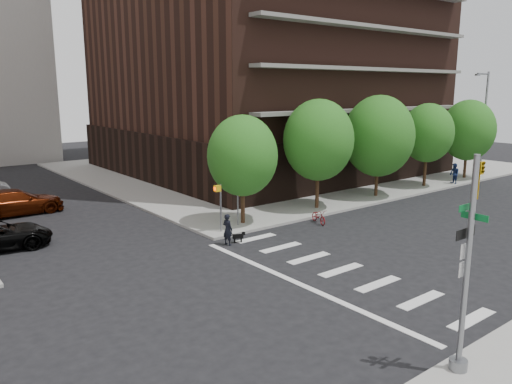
{
  "coord_description": "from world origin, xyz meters",
  "views": [
    {
      "loc": [
        -12.62,
        -13.87,
        7.79
      ],
      "look_at": [
        3.0,
        6.0,
        2.5
      ],
      "focal_mm": 35.0,
      "sensor_mm": 36.0,
      "label": 1
    }
  ],
  "objects_px": {
    "scooter": "(319,216)",
    "dog_walker": "(228,229)",
    "traffic_signal": "(466,282)",
    "parked_car_maroon": "(16,202)",
    "pedestrian_far": "(454,174)"
  },
  "relations": [
    {
      "from": "scooter",
      "to": "dog_walker",
      "type": "distance_m",
      "value": 6.56
    },
    {
      "from": "scooter",
      "to": "dog_walker",
      "type": "xyz_separation_m",
      "value": [
        -6.55,
        -0.07,
        0.38
      ]
    },
    {
      "from": "traffic_signal",
      "to": "dog_walker",
      "type": "relative_size",
      "value": 3.72
    },
    {
      "from": "parked_car_maroon",
      "to": "pedestrian_far",
      "type": "height_order",
      "value": "pedestrian_far"
    },
    {
      "from": "traffic_signal",
      "to": "parked_car_maroon",
      "type": "xyz_separation_m",
      "value": [
        -5.25,
        26.65,
        -1.88
      ]
    },
    {
      "from": "parked_car_maroon",
      "to": "traffic_signal",
      "type": "bearing_deg",
      "value": -169.95
    },
    {
      "from": "scooter",
      "to": "pedestrian_far",
      "type": "height_order",
      "value": "pedestrian_far"
    },
    {
      "from": "dog_walker",
      "to": "pedestrian_far",
      "type": "height_order",
      "value": "pedestrian_far"
    },
    {
      "from": "scooter",
      "to": "dog_walker",
      "type": "bearing_deg",
      "value": -161.29
    },
    {
      "from": "traffic_signal",
      "to": "pedestrian_far",
      "type": "relative_size",
      "value": 3.59
    },
    {
      "from": "parked_car_maroon",
      "to": "pedestrian_far",
      "type": "bearing_deg",
      "value": -112.1
    },
    {
      "from": "dog_walker",
      "to": "pedestrian_far",
      "type": "bearing_deg",
      "value": -98.57
    },
    {
      "from": "scooter",
      "to": "dog_walker",
      "type": "relative_size",
      "value": 1.0
    },
    {
      "from": "traffic_signal",
      "to": "pedestrian_far",
      "type": "height_order",
      "value": "traffic_signal"
    },
    {
      "from": "parked_car_maroon",
      "to": "scooter",
      "type": "bearing_deg",
      "value": -135.32
    }
  ]
}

